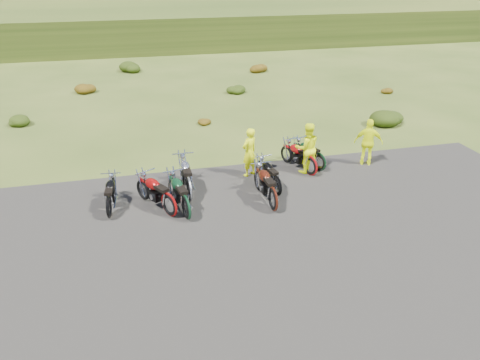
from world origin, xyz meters
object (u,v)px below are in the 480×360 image
object	(u,v)px
motorcycle_3	(190,201)
person_middle	(249,153)
motorcycle_0	(110,218)
motorcycle_7	(319,171)

from	to	relation	value
motorcycle_3	person_middle	xyz separation A→B (m)	(2.43, 1.44, 0.91)
motorcycle_0	motorcycle_7	size ratio (longest dim) A/B	1.01
person_middle	motorcycle_0	bearing A→B (deg)	-8.49
motorcycle_0	motorcycle_7	distance (m)	7.88
motorcycle_3	person_middle	bearing A→B (deg)	-59.47
motorcycle_0	person_middle	world-z (taller)	person_middle
motorcycle_7	person_middle	xyz separation A→B (m)	(-2.68, 0.23, 0.91)
motorcycle_3	motorcycle_7	bearing A→B (deg)	-76.79
motorcycle_0	person_middle	size ratio (longest dim) A/B	1.09
motorcycle_0	person_middle	bearing A→B (deg)	-61.89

